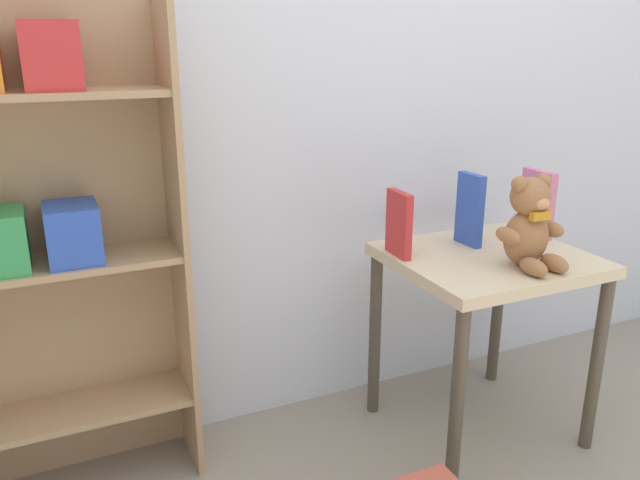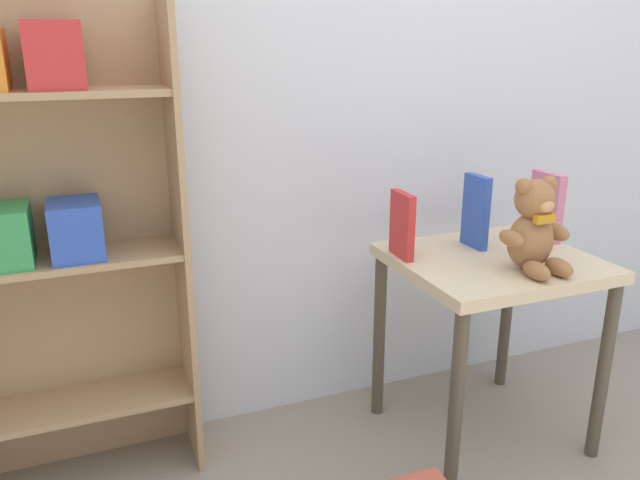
{
  "view_description": "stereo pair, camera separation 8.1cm",
  "coord_description": "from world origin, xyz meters",
  "views": [
    {
      "loc": [
        -1.03,
        -0.5,
        1.24
      ],
      "look_at": [
        -0.36,
        0.98,
        0.72
      ],
      "focal_mm": 35.0,
      "sensor_mm": 36.0,
      "label": 1
    },
    {
      "loc": [
        -0.95,
        -0.53,
        1.24
      ],
      "look_at": [
        -0.36,
        0.98,
        0.72
      ],
      "focal_mm": 35.0,
      "sensor_mm": 36.0,
      "label": 2
    }
  ],
  "objects": [
    {
      "name": "display_table",
      "position": [
        0.19,
        0.93,
        0.52
      ],
      "size": [
        0.58,
        0.52,
        0.61
      ],
      "color": "beige",
      "rests_on": "ground_plane"
    },
    {
      "name": "bookshelf_side",
      "position": [
        -1.06,
        1.22,
        0.76
      ],
      "size": [
        0.73,
        0.23,
        1.36
      ],
      "color": "tan",
      "rests_on": "ground_plane"
    },
    {
      "name": "teddy_bear",
      "position": [
        0.22,
        0.81,
        0.74
      ],
      "size": [
        0.2,
        0.19,
        0.27
      ],
      "color": "#99663D",
      "rests_on": "display_table"
    },
    {
      "name": "book_standing_red",
      "position": [
        -0.07,
        1.04,
        0.71
      ],
      "size": [
        0.03,
        0.12,
        0.2
      ],
      "primitive_type": "cube",
      "rotation": [
        0.0,
        0.0,
        -0.04
      ],
      "color": "red",
      "rests_on": "display_table"
    },
    {
      "name": "book_standing_blue",
      "position": [
        0.19,
        1.04,
        0.73
      ],
      "size": [
        0.03,
        0.11,
        0.23
      ],
      "primitive_type": "cube",
      "rotation": [
        0.0,
        0.0,
        0.04
      ],
      "color": "#2D51B7",
      "rests_on": "display_table"
    },
    {
      "name": "book_standing_pink",
      "position": [
        0.45,
        1.02,
        0.73
      ],
      "size": [
        0.03,
        0.13,
        0.22
      ],
      "primitive_type": "cube",
      "rotation": [
        0.0,
        0.0,
        -0.01
      ],
      "color": "#D17093",
      "rests_on": "display_table"
    },
    {
      "name": "wall_back",
      "position": [
        0.0,
        1.35,
        1.25
      ],
      "size": [
        4.8,
        0.06,
        2.5
      ],
      "color": "silver",
      "rests_on": "ground_plane"
    }
  ]
}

